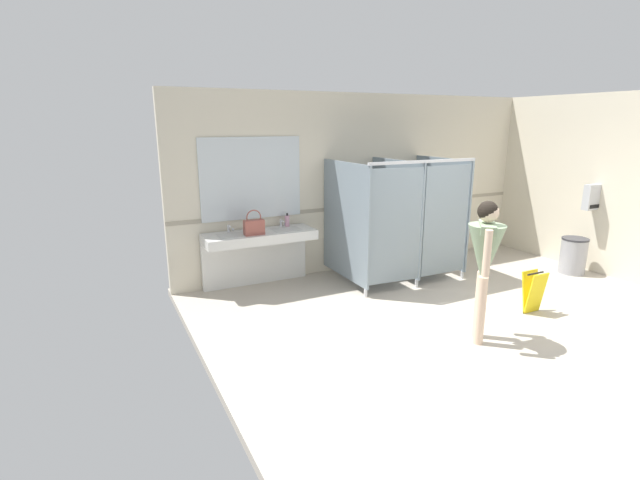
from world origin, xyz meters
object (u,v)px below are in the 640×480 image
paper_towel_dispenser_upper (594,197)px  wet_floor_sign (533,292)px  person_standing (485,255)px  soap_dispenser (287,221)px  trash_bin (573,256)px  handbag (254,226)px

paper_towel_dispenser_upper → wet_floor_sign: size_ratio=0.75×
person_standing → soap_dispenser: (-1.15, 2.90, -0.06)m
soap_dispenser → wet_floor_sign: bearing=-47.8°
soap_dispenser → wet_floor_sign: 3.60m
paper_towel_dispenser_upper → trash_bin: (-0.31, 0.00, -0.95)m
trash_bin → soap_dispenser: (-4.35, 1.77, 0.66)m
handbag → wet_floor_sign: bearing=-37.5°
trash_bin → person_standing: 3.47m
trash_bin → wet_floor_sign: bearing=-156.8°
soap_dispenser → trash_bin: bearing=-22.2°
person_standing → wet_floor_sign: 1.46m
person_standing → trash_bin: bearing=19.3°
paper_towel_dispenser_upper → handbag: bearing=164.5°
paper_towel_dispenser_upper → soap_dispenser: (-4.66, 1.78, -0.29)m
person_standing → wet_floor_sign: bearing=12.7°
soap_dispenser → handbag: bearing=-154.1°
person_standing → handbag: bearing=124.5°
handbag → wet_floor_sign: (3.01, -2.31, -0.71)m
trash_bin → person_standing: size_ratio=0.37×
paper_towel_dispenser_upper → handbag: size_ratio=1.13×
trash_bin → person_standing: person_standing is taller
paper_towel_dispenser_upper → soap_dispenser: size_ratio=2.00×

